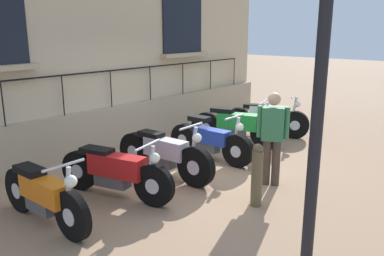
% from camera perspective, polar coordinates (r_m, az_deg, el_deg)
% --- Properties ---
extents(ground_plane, '(60.00, 60.00, 0.00)m').
position_cam_1_polar(ground_plane, '(7.48, 1.10, -6.18)').
color(ground_plane, '#9E7A5B').
extents(motorcycle_orange, '(1.96, 0.58, 0.99)m').
position_cam_1_polar(motorcycle_orange, '(5.74, -20.51, -9.18)').
color(motorcycle_orange, black).
rests_on(motorcycle_orange, ground_plane).
extents(motorcycle_red, '(2.07, 0.77, 0.96)m').
position_cam_1_polar(motorcycle_red, '(6.33, -11.00, -6.19)').
color(motorcycle_red, black).
rests_on(motorcycle_red, ground_plane).
extents(motorcycle_silver, '(2.14, 0.59, 1.05)m').
position_cam_1_polar(motorcycle_silver, '(7.06, -4.02, -3.84)').
color(motorcycle_silver, black).
rests_on(motorcycle_silver, ground_plane).
extents(motorcycle_blue, '(1.99, 0.61, 0.99)m').
position_cam_1_polar(motorcycle_blue, '(7.97, 2.66, -1.90)').
color(motorcycle_blue, black).
rests_on(motorcycle_blue, ground_plane).
extents(motorcycle_green, '(2.07, 0.89, 1.07)m').
position_cam_1_polar(motorcycle_green, '(9.00, 6.34, 0.27)').
color(motorcycle_green, black).
rests_on(motorcycle_green, ground_plane).
extents(motorcycle_white, '(1.97, 0.97, 1.04)m').
position_cam_1_polar(motorcycle_white, '(9.94, 10.68, 1.24)').
color(motorcycle_white, black).
rests_on(motorcycle_white, ground_plane).
extents(bollard, '(0.17, 0.17, 0.97)m').
position_cam_1_polar(bollard, '(5.99, 9.33, -6.68)').
color(bollard, brown).
rests_on(bollard, ground_plane).
extents(pedestrian_standing, '(0.49, 0.36, 1.59)m').
position_cam_1_polar(pedestrian_standing, '(6.72, 11.52, -0.88)').
color(pedestrian_standing, '#47382D').
rests_on(pedestrian_standing, ground_plane).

